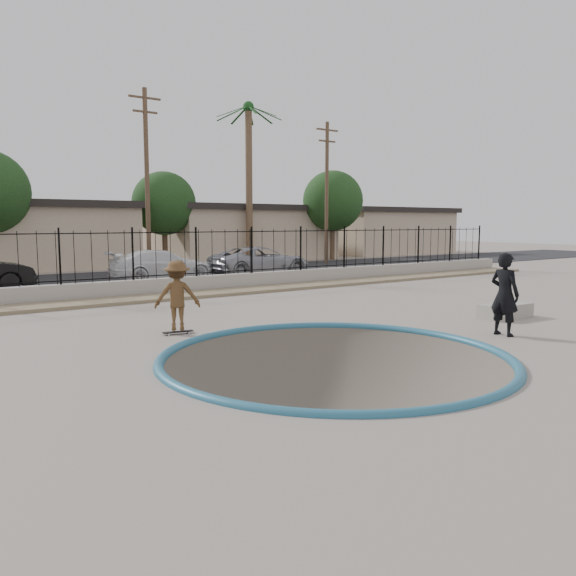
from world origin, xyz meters
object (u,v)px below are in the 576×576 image
Objects in this scene: car_c at (162,265)px; concrete_ledge at (505,311)px; car_d at (260,261)px; skater at (177,300)px; videographer at (505,294)px; skateboard at (178,332)px.

concrete_ledge is at bearing -163.94° from car_c.
concrete_ledge is 14.62m from car_d.
car_d is (9.57, 11.40, -0.08)m from skater.
videographer is 2.76m from concrete_ledge.
concrete_ledge is at bearing -175.70° from skater.
concrete_ledge is at bearing -12.06° from skateboard.
skateboard is 7.81m from videographer.
videographer is at bearing 167.46° from car_d.
concrete_ledge is (8.48, -3.16, 0.15)m from skateboard.
skater is 0.35× the size of car_c.
car_d is (3.32, 16.00, -0.23)m from videographer.
skater is 2.21× the size of skateboard.
videographer reaches higher than car_c.
skater reaches higher than car_d.
car_d is at bearing -12.94° from videographer.
skater is 7.76m from videographer.
skater is at bearing 159.54° from concrete_ledge.
car_d is at bearing 58.39° from skateboard.
concrete_ledge is 0.34× the size of car_c.
videographer is at bearing -27.92° from skateboard.
car_d is at bearing -105.25° from skater.
concrete_ledge is (8.48, -3.16, -0.64)m from skater.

